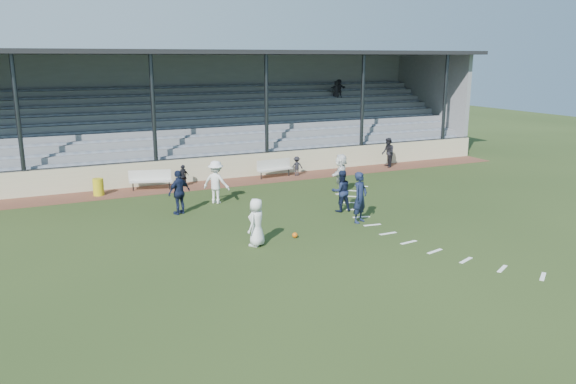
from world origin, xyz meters
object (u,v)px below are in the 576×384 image
at_px(player_white_lead, 256,222).
at_px(official, 388,153).
at_px(trash_bin, 98,187).
at_px(football, 295,235).
at_px(player_navy_lead, 360,197).
at_px(bench_left, 150,178).
at_px(bench_right, 274,167).

height_order(player_white_lead, official, official).
xyz_separation_m(trash_bin, player_white_lead, (3.99, -9.65, 0.41)).
height_order(football, official, official).
relative_size(football, player_navy_lead, 0.10).
bearing_deg(bench_left, football, -56.96).
relative_size(player_navy_lead, official, 1.16).
relative_size(bench_left, trash_bin, 2.60).
bearing_deg(official, trash_bin, -71.44).
height_order(trash_bin, player_navy_lead, player_navy_lead).
bearing_deg(bench_right, player_navy_lead, -98.51).
height_order(bench_right, player_white_lead, player_white_lead).
height_order(bench_right, official, official).
xyz_separation_m(player_white_lead, official, (12.08, 9.71, 0.05)).
xyz_separation_m(bench_left, bench_right, (6.55, 0.11, 0.00)).
bearing_deg(trash_bin, official, 0.20).
height_order(bench_left, player_white_lead, player_white_lead).
bearing_deg(football, bench_left, 107.92).
xyz_separation_m(trash_bin, player_navy_lead, (8.65, -8.76, 0.58)).
bearing_deg(football, player_white_lead, -172.75).
relative_size(bench_right, trash_bin, 2.59).
bearing_deg(official, player_navy_lead, -21.74).
distance_m(bench_right, player_white_lead, 11.09).
bearing_deg(player_navy_lead, official, 21.31).
bearing_deg(trash_bin, player_navy_lead, -45.36).
distance_m(bench_right, player_navy_lead, 9.02).
bearing_deg(player_white_lead, football, 146.36).
xyz_separation_m(bench_right, player_white_lead, (-4.98, -9.90, 0.24)).
bearing_deg(player_white_lead, official, 177.90).
height_order(trash_bin, player_white_lead, player_white_lead).
relative_size(trash_bin, official, 0.46).
distance_m(bench_left, football, 10.10).
bearing_deg(bench_left, trash_bin, -161.59).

